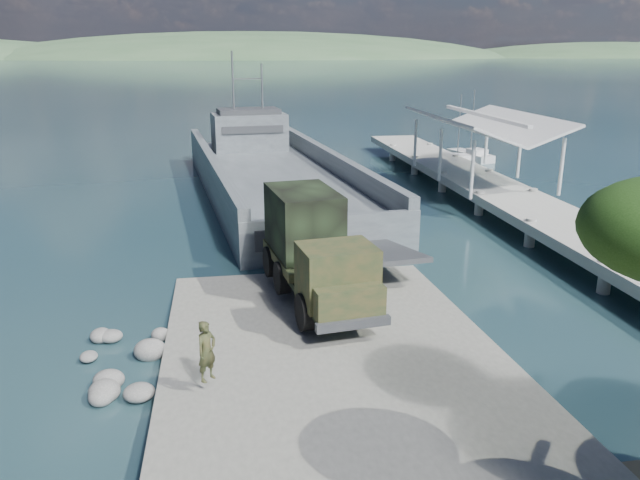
{
  "coord_description": "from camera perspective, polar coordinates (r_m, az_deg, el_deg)",
  "views": [
    {
      "loc": [
        -3.11,
        -16.4,
        9.12
      ],
      "look_at": [
        0.59,
        6.0,
        2.09
      ],
      "focal_mm": 35.0,
      "sensor_mm": 36.0,
      "label": 1
    }
  ],
  "objects": [
    {
      "name": "military_truck",
      "position": [
        22.2,
        -0.58,
        -0.7
      ],
      "size": [
        3.37,
        8.0,
        3.6
      ],
      "rotation": [
        0.0,
        0.0,
        0.13
      ],
      "color": "black",
      "rests_on": "boat_ramp"
    },
    {
      "name": "landing_craft",
      "position": [
        40.21,
        -4.31,
        5.2
      ],
      "size": [
        10.99,
        32.87,
        9.6
      ],
      "rotation": [
        0.0,
        0.0,
        0.1
      ],
      "color": "#42494E",
      "rests_on": "ground"
    },
    {
      "name": "distant_headlands",
      "position": [
        578.92,
        -4.28,
        16.26
      ],
      "size": [
        1000.0,
        240.0,
        48.0
      ],
      "primitive_type": null,
      "color": "#345334",
      "rests_on": "ground"
    },
    {
      "name": "sailboat_near",
      "position": [
        51.91,
        12.47,
        7.03
      ],
      "size": [
        1.52,
        4.79,
        5.79
      ],
      "rotation": [
        0.0,
        0.0,
        -0.03
      ],
      "color": "silver",
      "rests_on": "ground"
    },
    {
      "name": "ground",
      "position": [
        19.02,
        1.22,
        -11.44
      ],
      "size": [
        1400.0,
        1400.0,
        0.0
      ],
      "primitive_type": "plane",
      "color": "#1A383F",
      "rests_on": "ground"
    },
    {
      "name": "sailboat_far",
      "position": [
        54.8,
        13.64,
        7.48
      ],
      "size": [
        2.57,
        5.09,
        5.95
      ],
      "rotation": [
        0.0,
        0.0,
        0.25
      ],
      "color": "silver",
      "rests_on": "ground"
    },
    {
      "name": "soldier",
      "position": [
        16.58,
        -10.24,
        -11.16
      ],
      "size": [
        0.7,
        0.7,
        1.63
      ],
      "primitive_type": "imported",
      "rotation": [
        0.0,
        0.0,
        0.78
      ],
      "color": "#1F321B",
      "rests_on": "boat_ramp"
    },
    {
      "name": "pier",
      "position": [
        39.41,
        15.02,
        5.62
      ],
      "size": [
        6.4,
        44.0,
        6.1
      ],
      "color": "gray",
      "rests_on": "ground"
    },
    {
      "name": "boat_ramp",
      "position": [
        18.04,
        1.81,
        -12.24
      ],
      "size": [
        10.0,
        18.0,
        0.5
      ],
      "primitive_type": "cube",
      "color": "#66655D",
      "rests_on": "ground"
    },
    {
      "name": "shoreline_rocks",
      "position": [
        19.45,
        -17.73,
        -11.64
      ],
      "size": [
        3.2,
        5.6,
        0.9
      ],
      "primitive_type": null,
      "color": "#5D5D5A",
      "rests_on": "ground"
    }
  ]
}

